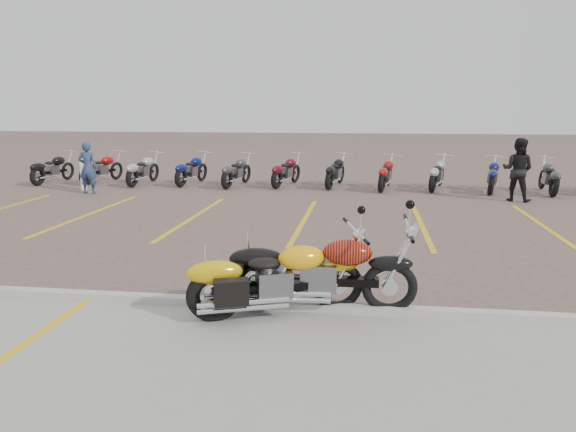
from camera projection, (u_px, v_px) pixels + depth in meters
name	position (u px, v px, depth m)	size (l,w,h in m)	color
ground	(277.00, 267.00, 9.38)	(100.00, 100.00, 0.00)	#745B53
concrete_apron	(198.00, 406.00, 5.01)	(60.00, 5.00, 0.01)	#9E9B93
curb	(253.00, 304.00, 7.43)	(60.00, 0.18, 0.12)	#ADAAA3
parking_stripes	(304.00, 220.00, 13.27)	(38.00, 5.50, 0.01)	gold
yellow_cruiser	(272.00, 281.00, 7.07)	(2.18, 0.94, 0.94)	black
flame_cruiser	(318.00, 275.00, 7.25)	(2.43, 0.37, 1.00)	black
person_a	(88.00, 168.00, 17.23)	(0.59, 0.38, 1.61)	navy
person_b	(518.00, 170.00, 15.83)	(0.87, 0.68, 1.79)	black
bollard	(83.00, 175.00, 18.01)	(0.15, 0.15, 1.00)	white
bg_bike_row	(334.00, 171.00, 18.50)	(20.77, 2.08, 1.10)	black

